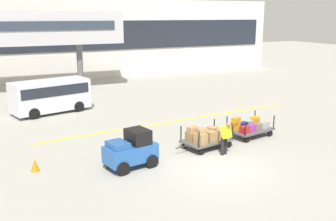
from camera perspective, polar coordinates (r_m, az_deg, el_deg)
The scene contains 9 objects.
ground_plane at distance 16.53m, azimuth 7.17°, elevation -8.29°, with size 120.00×120.00×0.00m, color #9E9B91.
apron_lead_line at distance 23.49m, azimuth 1.30°, elevation -1.48°, with size 16.95×0.20×0.01m, color yellow.
terminal_building at distance 39.76m, azimuth -13.68°, elevation 9.96°, with size 44.27×2.51×7.62m.
baggage_tug at distance 16.31m, azimuth -5.35°, elevation -5.72°, with size 2.27×1.56×1.58m.
baggage_cart_lead at distance 18.69m, azimuth 5.47°, elevation -3.78°, with size 3.08×1.80×1.14m.
baggage_cart_middle at distance 20.83m, azimuth 11.75°, elevation -2.35°, with size 3.08×1.80×1.10m.
baggage_handler at distance 17.80m, azimuth 8.33°, elevation -3.75°, with size 0.51×0.52×1.56m.
shuttle_van at distance 26.27m, azimuth -16.67°, elevation 2.33°, with size 5.12×3.01×2.10m.
safety_cone_near at distance 16.89m, azimuth -18.70°, elevation -7.45°, with size 0.36×0.36×0.55m, color orange.
Camera 1 is at (-8.45, -12.80, 6.17)m, focal length 42.10 mm.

